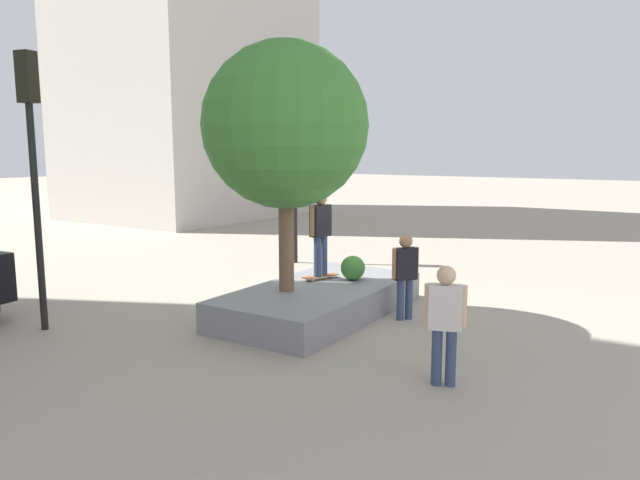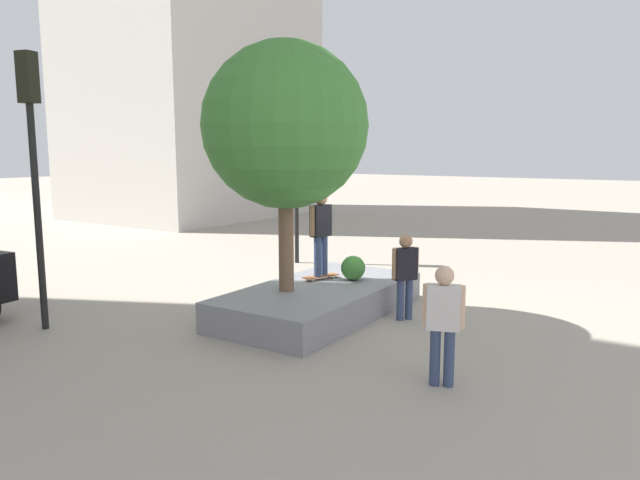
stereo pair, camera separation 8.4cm
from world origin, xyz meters
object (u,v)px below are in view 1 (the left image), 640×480
passerby_with_bag (445,317)px  skateboard (321,276)px  plaza_tree (285,126)px  skateboarder (321,228)px  traffic_light_median (32,145)px  bystander_watching (405,271)px  traffic_light_corner (295,156)px  planter_ledge (320,300)px

passerby_with_bag → skateboard: bearing=54.2°
plaza_tree → skateboarder: 2.28m
skateboarder → passerby_with_bag: (-2.60, -3.60, -0.66)m
plaza_tree → skateboard: size_ratio=5.52×
traffic_light_median → skateboard: bearing=-39.9°
skateboarder → bystander_watching: (0.03, -1.85, -0.68)m
skateboard → traffic_light_median: 5.79m
plaza_tree → skateboard: 3.19m
skateboard → traffic_light_corner: traffic_light_corner is taller
traffic_light_corner → planter_ledge: bearing=-140.4°
traffic_light_corner → plaza_tree: bearing=-147.1°
skateboard → skateboarder: bearing=-176.4°
plaza_tree → traffic_light_corner: (4.79, 3.11, -0.60)m
passerby_with_bag → skateboarder: bearing=54.2°
skateboarder → traffic_light_corner: traffic_light_corner is taller
traffic_light_median → bystander_watching: 6.91m
traffic_light_corner → passerby_with_bag: 9.38m
traffic_light_corner → bystander_watching: size_ratio=2.69×
skateboarder → planter_ledge: bearing=-148.7°
plaza_tree → passerby_with_bag: bearing=-111.6°
plaza_tree → skateboard: bearing=-0.7°
planter_ledge → traffic_light_corner: size_ratio=1.02×
plaza_tree → traffic_light_median: bearing=130.3°
skateboarder → traffic_light_median: (-3.95, 3.31, 1.63)m
skateboard → traffic_light_corner: size_ratio=0.19×
traffic_light_median → skateboarder: bearing=-39.9°
skateboard → skateboarder: 1.00m
plaza_tree → passerby_with_bag: size_ratio=2.75×
bystander_watching → traffic_light_corner: bearing=54.1°
planter_ledge → passerby_with_bag: passerby_with_bag is taller
skateboard → traffic_light_corner: bearing=40.7°
traffic_light_median → passerby_with_bag: traffic_light_median is taller
passerby_with_bag → plaza_tree: bearing=68.4°
planter_ledge → skateboard: (0.53, 0.32, 0.34)m
skateboard → bystander_watching: bearing=-89.2°
planter_ledge → skateboard: 0.70m
traffic_light_corner → traffic_light_median: traffic_light_median is taller
planter_ledge → traffic_light_median: (-3.43, 3.63, 2.97)m
planter_ledge → plaza_tree: size_ratio=0.98×
skateboarder → traffic_light_median: traffic_light_median is taller
skateboarder → bystander_watching: skateboarder is taller
planter_ledge → skateboard: skateboard is taller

